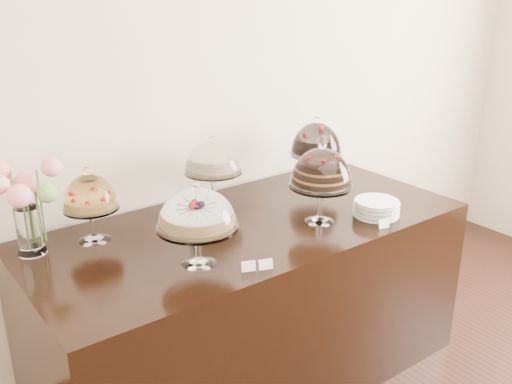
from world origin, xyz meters
TOP-DOWN VIEW (x-y plane):
  - wall_back at (0.00, 3.00)m, footprint 5.00×0.04m
  - display_counter at (-0.32, 2.45)m, footprint 2.20×1.00m
  - cake_stand_sugar_sponge at (-0.75, 2.23)m, footprint 0.34×0.34m
  - cake_stand_choco_layer at (-0.03, 2.26)m, footprint 0.31×0.31m
  - cake_stand_cheesecake at (-0.34, 2.76)m, footprint 0.31×0.31m
  - cake_stand_dark_choco at (0.31, 2.68)m, footprint 0.30×0.30m
  - cake_stand_fruit_tart at (-1.02, 2.73)m, footprint 0.25×0.25m
  - flower_vase at (-1.29, 2.76)m, footprint 0.31×0.28m
  - plate_stack at (0.25, 2.14)m, footprint 0.23×0.23m
  - price_card_left at (-0.56, 2.02)m, footprint 0.06×0.03m
  - price_card_right at (0.17, 2.01)m, footprint 0.06×0.03m
  - price_card_extra at (-0.62, 2.05)m, footprint 0.06×0.04m

SIDE VIEW (x-z plane):
  - display_counter at x=-0.32m, z-range 0.00..0.90m
  - price_card_left at x=-0.56m, z-range 0.90..0.94m
  - price_card_right at x=0.17m, z-range 0.90..0.94m
  - price_card_extra at x=-0.62m, z-range 0.90..0.94m
  - plate_stack at x=0.25m, z-range 0.90..0.98m
  - cake_stand_fruit_tart at x=-1.02m, z-range 0.94..1.30m
  - cake_stand_sugar_sponge at x=-0.75m, z-range 0.95..1.32m
  - flower_vase at x=-1.29m, z-range 0.94..1.36m
  - cake_stand_cheesecake at x=-0.34m, z-range 0.96..1.35m
  - cake_stand_dark_choco at x=0.31m, z-range 0.96..1.37m
  - cake_stand_choco_layer at x=-0.03m, z-range 0.96..1.37m
  - wall_back at x=0.00m, z-range 0.00..3.00m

